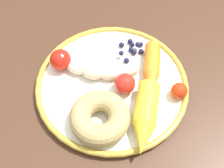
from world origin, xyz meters
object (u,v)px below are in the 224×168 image
at_px(tomato_mid, 125,84).
at_px(tomato_far, 179,91).
at_px(plate, 112,85).
at_px(banana, 94,70).
at_px(blueberry_pile, 131,49).
at_px(donut, 100,118).
at_px(carrot_yellow, 145,118).
at_px(tomato_near, 61,60).
at_px(carrot_orange, 152,70).
at_px(dining_table, 110,98).

distance_m(tomato_mid, tomato_far, 0.10).
distance_m(plate, banana, 0.05).
distance_m(plate, blueberry_pile, 0.10).
relative_size(donut, tomato_far, 3.46).
bearing_deg(blueberry_pile, carrot_yellow, 167.56).
distance_m(banana, tomato_near, 0.07).
xyz_separation_m(carrot_yellow, tomato_far, (0.03, -0.08, -0.01)).
relative_size(plate, tomato_mid, 7.49).
bearing_deg(carrot_orange, carrot_yellow, 151.02).
bearing_deg(plate, donut, 147.06).
bearing_deg(blueberry_pile, tomato_far, -160.43).
height_order(carrot_yellow, blueberry_pile, carrot_yellow).
xyz_separation_m(dining_table, plate, (-0.04, 0.01, 0.12)).
bearing_deg(tomato_far, carrot_yellow, 112.25).
bearing_deg(donut, carrot_orange, -61.48).
xyz_separation_m(dining_table, banana, (-0.01, 0.04, 0.14)).
height_order(dining_table, banana, banana).
height_order(dining_table, tomato_mid, tomato_mid).
bearing_deg(donut, dining_table, -26.39).
distance_m(carrot_yellow, tomato_near, 0.21).
relative_size(carrot_orange, tomato_mid, 3.09).
xyz_separation_m(carrot_yellow, tomato_near, (0.18, 0.11, 0.00)).
bearing_deg(plate, banana, 36.77).
bearing_deg(banana, carrot_orange, -109.67).
xyz_separation_m(dining_table, carrot_orange, (-0.05, -0.07, 0.14)).
height_order(tomato_near, tomato_far, tomato_near).
distance_m(carrot_orange, tomato_near, 0.18).
relative_size(banana, carrot_orange, 1.28).
distance_m(dining_table, plate, 0.13).
height_order(tomato_near, tomato_mid, tomato_near).
relative_size(plate, banana, 1.88).
bearing_deg(carrot_yellow, donut, 71.22).
bearing_deg(tomato_mid, donut, 128.76).
height_order(donut, tomato_near, tomato_near).
bearing_deg(tomato_near, tomato_mid, -132.32).
height_order(banana, carrot_yellow, carrot_yellow).
xyz_separation_m(banana, tomato_mid, (-0.06, -0.05, 0.01)).
relative_size(dining_table, plate, 3.12).
bearing_deg(donut, tomato_near, 13.78).
bearing_deg(banana, carrot_yellow, -157.69).
distance_m(banana, blueberry_pile, 0.10).
relative_size(dining_table, tomato_near, 21.92).
xyz_separation_m(dining_table, tomato_far, (-0.11, -0.10, 0.14)).
height_order(blueberry_pile, tomato_mid, tomato_mid).
distance_m(dining_table, tomato_mid, 0.16).
xyz_separation_m(banana, tomato_near, (0.04, 0.06, 0.01)).
height_order(carrot_orange, tomato_mid, tomato_mid).
height_order(carrot_yellow, tomato_mid, carrot_yellow).
bearing_deg(donut, banana, -10.75).
xyz_separation_m(banana, blueberry_pile, (0.03, -0.09, -0.01)).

